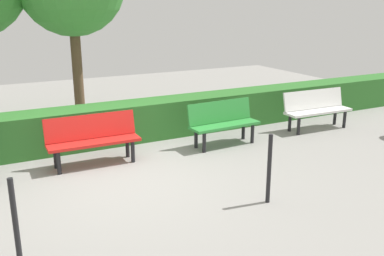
% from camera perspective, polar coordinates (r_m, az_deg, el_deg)
% --- Properties ---
extents(ground_plane, '(19.61, 19.61, 0.00)m').
position_cam_1_polar(ground_plane, '(7.05, -9.49, -6.56)').
color(ground_plane, gray).
extents(bench_white, '(1.61, 0.53, 0.86)m').
position_cam_1_polar(bench_white, '(9.92, 16.14, 2.61)').
color(bench_white, white).
rests_on(bench_white, ground_plane).
extents(bench_green, '(1.46, 0.53, 0.86)m').
position_cam_1_polar(bench_green, '(8.46, 4.11, 0.92)').
color(bench_green, '#2D8C38').
rests_on(bench_green, ground_plane).
extents(bench_red, '(1.58, 0.50, 0.86)m').
position_cam_1_polar(bench_red, '(7.60, -13.01, -1.22)').
color(bench_red, red).
rests_on(bench_red, ground_plane).
extents(hedge_row, '(15.61, 0.73, 0.77)m').
position_cam_1_polar(hedge_row, '(8.94, -6.59, 1.06)').
color(hedge_row, '#2D6B28').
rests_on(hedge_row, ground_plane).
extents(railing_post_mid, '(0.06, 0.06, 1.00)m').
position_cam_1_polar(railing_post_mid, '(6.06, 10.19, -5.36)').
color(railing_post_mid, black).
rests_on(railing_post_mid, ground_plane).
extents(railing_post_far, '(0.06, 0.06, 1.00)m').
position_cam_1_polar(railing_post_far, '(4.94, -22.36, -11.53)').
color(railing_post_far, black).
rests_on(railing_post_far, ground_plane).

